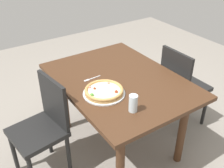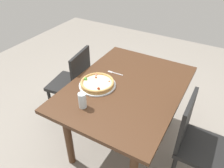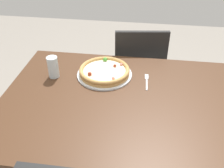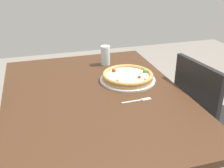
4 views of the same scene
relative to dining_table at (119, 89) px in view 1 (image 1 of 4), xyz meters
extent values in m
plane|color=gray|center=(0.00, 0.00, -0.64)|extent=(6.00, 6.00, 0.00)
cube|color=#472B19|center=(0.00, 0.00, 0.09)|extent=(1.32, 0.98, 0.04)
cylinder|color=#472B19|center=(-0.50, -0.33, -0.29)|extent=(0.07, 0.07, 0.71)
cylinder|color=#472B19|center=(0.50, -0.33, -0.29)|extent=(0.07, 0.07, 0.71)
cylinder|color=#472B19|center=(-0.50, 0.33, -0.29)|extent=(0.07, 0.07, 0.71)
cylinder|color=#472B19|center=(0.50, 0.33, -0.29)|extent=(0.07, 0.07, 0.71)
cylinder|color=black|center=(0.06, -0.94, -0.42)|extent=(0.04, 0.04, 0.44)
cylinder|color=black|center=(-0.28, -0.94, -0.42)|extent=(0.04, 0.04, 0.44)
cylinder|color=black|center=(0.06, -0.60, -0.42)|extent=(0.04, 0.04, 0.44)
cylinder|color=black|center=(-0.28, -0.60, -0.42)|extent=(0.04, 0.04, 0.44)
cube|color=black|center=(-0.11, -0.77, -0.18)|extent=(0.40, 0.40, 0.04)
cube|color=black|center=(-0.11, -0.59, 0.05)|extent=(0.38, 0.03, 0.42)
cylinder|color=black|center=(0.20, 0.96, -0.42)|extent=(0.04, 0.04, 0.44)
cylinder|color=black|center=(-0.09, 0.58, -0.42)|extent=(0.04, 0.04, 0.44)
cylinder|color=black|center=(0.25, 0.63, -0.42)|extent=(0.04, 0.04, 0.44)
cube|color=black|center=(0.06, 0.77, -0.18)|extent=(0.45, 0.45, 0.04)
cube|color=black|center=(0.08, 0.59, 0.05)|extent=(0.38, 0.08, 0.42)
cylinder|color=silver|center=(-0.13, 0.24, 0.11)|extent=(0.34, 0.34, 0.01)
cylinder|color=tan|center=(-0.13, 0.24, 0.12)|extent=(0.31, 0.31, 0.02)
cylinder|color=beige|center=(-0.13, 0.24, 0.14)|extent=(0.27, 0.27, 0.01)
torus|color=tan|center=(-0.13, 0.24, 0.14)|extent=(0.31, 0.31, 0.02)
sphere|color=#E58C7F|center=(-0.03, 0.31, 0.14)|extent=(0.02, 0.02, 0.02)
sphere|color=#E58C7F|center=(-0.06, 0.15, 0.14)|extent=(0.02, 0.02, 0.02)
sphere|color=#4C9E38|center=(-0.14, 0.36, 0.15)|extent=(0.03, 0.03, 0.03)
sphere|color=maroon|center=(-0.21, 0.17, 0.15)|extent=(0.03, 0.03, 0.03)
sphere|color=maroon|center=(-0.07, 0.29, 0.14)|extent=(0.02, 0.02, 0.02)
cube|color=silver|center=(0.14, 0.17, 0.11)|extent=(0.01, 0.11, 0.00)
cube|color=silver|center=(0.13, 0.25, 0.11)|extent=(0.02, 0.05, 0.00)
cylinder|color=silver|center=(-0.43, 0.18, 0.17)|extent=(0.07, 0.07, 0.13)
camera|label=1|loc=(-1.64, 1.16, 1.29)|focal=42.52mm
camera|label=2|loc=(-1.47, -0.69, 1.29)|focal=35.06mm
camera|label=3|loc=(0.11, -1.10, 0.99)|focal=41.74mm
camera|label=4|loc=(1.32, -0.29, 0.80)|focal=44.15mm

